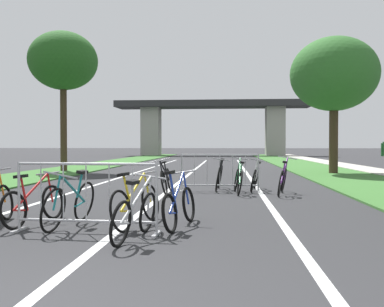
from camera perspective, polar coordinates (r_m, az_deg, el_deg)
The scene contains 21 objects.
grass_verge_left at distance 27.20m, azimuth -12.38°, elevation -1.53°, with size 3.25×56.83×0.05m, color #386B2D.
grass_verge_right at distance 26.43m, azimuth 14.80°, elevation -1.62°, with size 3.25×56.83×0.05m, color #386B2D.
sidewalk_path_right at distance 26.97m, azimuth 19.97°, elevation -1.57°, with size 1.69×56.83×0.08m, color #ADA89E.
lane_stripe_center at distance 19.28m, azimuth -0.27°, elevation -2.69°, with size 0.14×32.88×0.01m, color silver.
lane_stripe_right_lane at distance 19.24m, azimuth 7.41°, elevation -2.71°, with size 0.14×32.88×0.01m, color silver.
lane_stripe_left_lane at distance 19.67m, azimuth -7.78°, elevation -2.62°, with size 0.14×32.88×0.01m, color silver.
overpass_bridge at distance 49.83m, azimuth 2.75°, elevation 4.90°, with size 22.47×4.00×6.36m.
tree_left_cypress_far at distance 21.81m, azimuth -16.89°, elevation 11.71°, with size 3.29×3.29×6.75m.
tree_right_oak_near at distance 20.12m, azimuth 18.50°, elevation 9.99°, with size 3.84×3.84×6.07m.
crowd_barrier_nearest at distance 6.54m, azimuth -14.01°, elevation -5.85°, with size 2.22×0.57×1.05m.
crowd_barrier_second at distance 11.90m, azimuth 3.75°, elevation -2.64°, with size 2.21×0.49×1.05m.
bicycle_black_0 at distance 12.36m, azimuth 3.70°, elevation -3.10°, with size 0.48×1.69×0.95m.
bicycle_teal_1 at distance 7.10m, azimuth -15.98°, elevation -6.40°, with size 0.55×1.71×0.92m.
bicycle_purple_2 at distance 11.44m, azimuth 12.05°, elevation -3.50°, with size 0.70×1.67×1.01m.
bicycle_silver_3 at distance 5.99m, azimuth -7.58°, elevation -8.12°, with size 0.58×1.57×0.89m.
bicycle_green_4 at distance 11.49m, azimuth 6.24°, elevation -3.53°, with size 0.49×1.70×0.98m.
bicycle_red_5 at distance 7.51m, azimuth -20.42°, elevation -6.33°, with size 0.50×1.59×0.86m.
bicycle_white_6 at distance 12.36m, azimuth 8.47°, elevation -3.26°, with size 0.47×1.69×0.93m.
bicycle_blue_8 at distance 6.81m, azimuth -1.70°, elevation -7.01°, with size 0.45×1.59×0.92m.
bicycle_yellow_9 at distance 6.93m, azimuth -7.49°, elevation -6.70°, with size 0.56×1.71×0.88m.
bicycle_black_10 at distance 11.47m, azimuth -3.46°, elevation -3.54°, with size 0.54×1.69×0.97m.
Camera 1 is at (1.65, -2.73, 1.32)m, focal length 39.78 mm.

